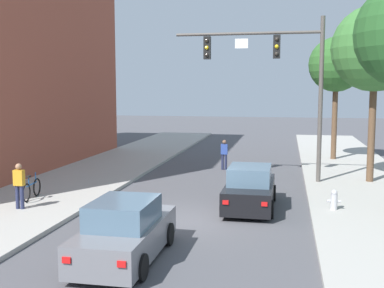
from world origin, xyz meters
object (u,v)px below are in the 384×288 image
(pedestrian_sidewalk_left_walker, at_px, (19,184))
(bicycle_leaning, at_px, (32,189))
(traffic_signal_mast, at_px, (278,68))
(street_tree_second, at_px, (375,49))
(fire_hydrant, at_px, (334,200))
(street_tree_third, at_px, (336,65))
(car_lead_black, at_px, (250,189))
(car_following_grey, at_px, (125,232))
(pedestrian_crossing_road, at_px, (224,153))

(pedestrian_sidewalk_left_walker, height_order, bicycle_leaning, pedestrian_sidewalk_left_walker)
(traffic_signal_mast, xyz_separation_m, pedestrian_sidewalk_left_walker, (-8.85, -7.31, -4.29))
(pedestrian_sidewalk_left_walker, distance_m, street_tree_second, 16.13)
(fire_hydrant, bearing_deg, pedestrian_sidewalk_left_walker, -169.30)
(street_tree_third, bearing_deg, bicycle_leaning, -132.97)
(car_lead_black, height_order, car_following_grey, same)
(bicycle_leaning, xyz_separation_m, street_tree_second, (13.51, 6.34, 5.66))
(car_following_grey, height_order, bicycle_leaning, car_following_grey)
(bicycle_leaning, bearing_deg, fire_hydrant, 2.94)
(car_lead_black, xyz_separation_m, street_tree_second, (5.12, 5.56, 5.48))
(street_tree_second, distance_m, street_tree_third, 7.17)
(car_following_grey, bearing_deg, pedestrian_sidewalk_left_walker, 144.45)
(pedestrian_sidewalk_left_walker, bearing_deg, traffic_signal_mast, 39.54)
(pedestrian_crossing_road, bearing_deg, bicycle_leaning, -124.93)
(fire_hydrant, xyz_separation_m, street_tree_second, (2.12, 5.76, 5.70))
(car_following_grey, bearing_deg, car_lead_black, 65.44)
(street_tree_second, bearing_deg, car_lead_black, -132.66)
(street_tree_second, height_order, street_tree_third, street_tree_second)
(pedestrian_sidewalk_left_walker, xyz_separation_m, bicycle_leaning, (-0.38, 1.50, -0.52))
(traffic_signal_mast, bearing_deg, fire_hydrant, -67.62)
(bicycle_leaning, relative_size, street_tree_second, 0.22)
(traffic_signal_mast, xyz_separation_m, car_following_grey, (-3.60, -11.06, -4.63))
(pedestrian_sidewalk_left_walker, height_order, street_tree_second, street_tree_second)
(pedestrian_sidewalk_left_walker, distance_m, fire_hydrant, 11.22)
(car_lead_black, distance_m, pedestrian_sidewalk_left_walker, 8.34)
(traffic_signal_mast, height_order, car_following_grey, traffic_signal_mast)
(car_following_grey, height_order, street_tree_third, street_tree_third)
(car_lead_black, xyz_separation_m, street_tree_third, (4.12, 12.65, 5.10))
(street_tree_third, bearing_deg, fire_hydrant, -95.00)
(pedestrian_crossing_road, distance_m, fire_hydrant, 9.90)
(car_following_grey, bearing_deg, street_tree_second, 55.80)
(traffic_signal_mast, height_order, pedestrian_sidewalk_left_walker, traffic_signal_mast)
(bicycle_leaning, xyz_separation_m, street_tree_third, (12.52, 13.44, 5.28))
(car_following_grey, xyz_separation_m, pedestrian_crossing_road, (0.72, 14.35, 0.19))
(fire_hydrant, bearing_deg, car_lead_black, 176.12)
(street_tree_second, bearing_deg, pedestrian_sidewalk_left_walker, -149.16)
(pedestrian_sidewalk_left_walker, height_order, fire_hydrant, pedestrian_sidewalk_left_walker)
(pedestrian_sidewalk_left_walker, relative_size, pedestrian_crossing_road, 1.00)
(car_lead_black, relative_size, pedestrian_sidewalk_left_walker, 2.59)
(traffic_signal_mast, distance_m, fire_hydrant, 7.45)
(pedestrian_sidewalk_left_walker, distance_m, street_tree_third, 19.82)
(pedestrian_crossing_road, relative_size, fire_hydrant, 2.28)
(pedestrian_sidewalk_left_walker, xyz_separation_m, pedestrian_crossing_road, (5.97, 10.60, -0.15))
(traffic_signal_mast, height_order, fire_hydrant, traffic_signal_mast)
(pedestrian_crossing_road, xyz_separation_m, street_tree_third, (6.16, 4.34, 4.91))
(car_lead_black, relative_size, car_following_grey, 1.00)
(traffic_signal_mast, bearing_deg, pedestrian_crossing_road, 131.23)
(traffic_signal_mast, xyz_separation_m, fire_hydrant, (2.15, -5.23, -4.85))
(car_lead_black, relative_size, fire_hydrant, 5.89)
(pedestrian_crossing_road, height_order, fire_hydrant, pedestrian_crossing_road)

